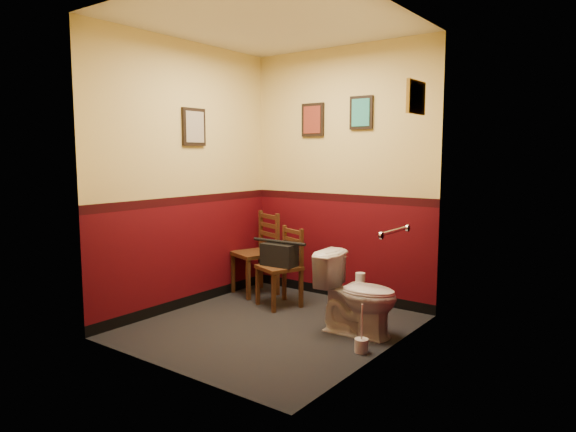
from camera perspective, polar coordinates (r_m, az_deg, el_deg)
name	(u,v)px	position (r m, az deg, el deg)	size (l,w,h in m)	color
floor	(272,326)	(4.83, -1.81, -12.16)	(2.20, 2.40, 0.00)	black
ceiling	(271,22)	(4.70, -1.94, 20.73)	(2.20, 2.40, 0.00)	silver
wall_back	(340,175)	(5.56, 5.85, 4.53)	(2.20, 2.70, 0.00)	#48070D
wall_front	(165,186)	(3.71, -13.49, 3.22)	(2.20, 2.70, 0.00)	#48070D
wall_left	(186,176)	(5.32, -11.22, 4.33)	(2.40, 2.70, 0.00)	#48070D
wall_right	(384,184)	(3.98, 10.66, 3.53)	(2.40, 2.70, 0.00)	#48070D
grab_bar	(394,231)	(4.26, 11.65, -1.69)	(0.05, 0.56, 0.06)	silver
framed_print_back_a	(313,120)	(5.74, 2.76, 10.62)	(0.28, 0.04, 0.36)	black
framed_print_back_b	(361,113)	(5.43, 8.14, 11.31)	(0.26, 0.04, 0.34)	black
framed_print_left	(194,127)	(5.38, -10.40, 9.71)	(0.04, 0.30, 0.38)	black
framed_print_right	(416,97)	(4.56, 14.01, 12.67)	(0.04, 0.34, 0.28)	olive
toilet	(357,295)	(4.58, 7.73, -8.64)	(0.40, 0.72, 0.71)	white
toilet_brush	(361,345)	(4.26, 8.16, -13.96)	(0.11, 0.11, 0.40)	silver
chair_left	(258,253)	(5.82, -3.38, -4.15)	(0.55, 0.55, 0.92)	#58321A
chair_right	(282,267)	(5.35, -0.65, -5.68)	(0.50, 0.50, 0.82)	#58321A
handbag	(279,255)	(5.30, -1.00, -4.30)	(0.37, 0.20, 0.27)	black
tp_stack	(360,293)	(5.39, 7.97, -8.46)	(0.21, 0.13, 0.36)	silver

